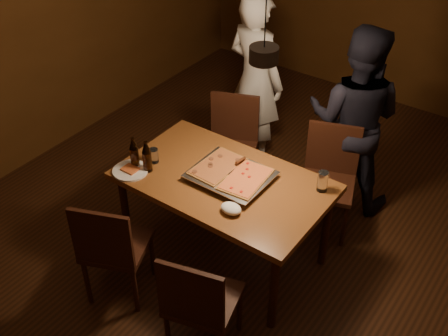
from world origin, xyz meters
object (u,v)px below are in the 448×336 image
Objects in this scene: pizza_tray at (231,176)px; diner_dark at (354,119)px; pendant_lamp at (264,53)px; chair_near_right at (198,298)px; dining_table at (224,187)px; diner_white at (255,80)px; beer_bottle_a at (134,152)px; chair_far_right at (330,169)px; plate_slice at (130,170)px; chair_far_left at (232,136)px; chair_near_left at (110,243)px; beer_bottle_b at (147,156)px.

pizza_tray is 0.34× the size of diner_dark.
pendant_lamp is at bearing 19.02° from pizza_tray.
pizza_tray is at bearing 97.84° from chair_near_right.
diner_white reaches higher than dining_table.
chair_near_right is 2.10× the size of beer_bottle_a.
chair_far_right is 0.47m from diner_dark.
plate_slice is (-0.65, -0.35, -0.01)m from pizza_tray.
dining_table is 0.89m from chair_far_left.
diner_dark reaches higher than chair_far_left.
chair_far_left is at bearing 127.34° from pizza_tray.
diner_dark is (-0.01, 0.38, 0.27)m from chair_far_right.
chair_near_left and chair_near_right have the same top height.
plate_slice is at bearing 98.17° from diner_white.
chair_near_left is (0.08, -1.55, 0.00)m from chair_far_left.
chair_near_right is 0.32× the size of diner_dark.
beer_bottle_b reaches higher than pizza_tray.
diner_white is at bearing 119.01° from pizza_tray.
dining_table is 2.79× the size of chair_far_right.
dining_table is 0.93× the size of diner_dark.
beer_bottle_b is at bearing 41.76° from plate_slice.
pendant_lamp reaches higher than plate_slice.
chair_near_right is at bearing -26.62° from plate_slice.
pendant_lamp is at bearing 68.29° from diner_dark.
chair_far_right is at bearing 40.46° from chair_near_left.
dining_table is at bearing -160.11° from pendant_lamp.
chair_far_left is at bearing 111.86° from diner_white.
diner_white is at bearing 123.88° from pendant_lamp.
pizza_tray is (-0.36, 0.86, 0.24)m from chair_near_right.
pizza_tray is (-0.41, -0.79, 0.24)m from chair_far_right.
beer_bottle_a is 0.11m from beer_bottle_b.
beer_bottle_a is 0.22× the size of pendant_lamp.
chair_far_right is 1.05× the size of chair_near_right.
chair_far_left is 0.50× the size of pendant_lamp.
beer_bottle_b is (-0.06, -0.99, 0.34)m from chair_far_left.
beer_bottle_b is 1.20m from pendant_lamp.
beer_bottle_b is at bearing -155.10° from dining_table.
plate_slice is (-1.01, 0.51, 0.22)m from chair_near_right.
pizza_tray is at bearing 37.52° from dining_table.
chair_near_right is at bearing 77.58° from diner_dark.
chair_near_left is 2.23× the size of beer_bottle_a.
beer_bottle_a reaches higher than dining_table.
pendant_lamp is at bearing 21.31° from beer_bottle_a.
pizza_tray is 0.50× the size of pendant_lamp.
chair_far_right is 0.33× the size of diner_white.
pizza_tray is 2.18× the size of beer_bottle_b.
chair_near_right is 0.31× the size of diner_white.
chair_near_left is at bearing 70.04° from chair_far_left.
diner_dark is 1.47× the size of pendant_lamp.
diner_white is (-0.60, 1.24, 0.05)m from pizza_tray.
pizza_tray is (0.49, -0.72, 0.24)m from chair_far_left.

